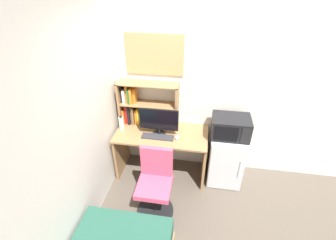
% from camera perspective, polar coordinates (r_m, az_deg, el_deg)
% --- Properties ---
extents(wall_back, '(6.40, 0.04, 2.60)m').
position_cam_1_polar(wall_back, '(3.43, 21.17, 5.62)').
color(wall_back, silver).
rests_on(wall_back, ground_plane).
extents(wall_left, '(0.04, 4.40, 2.60)m').
position_cam_1_polar(wall_left, '(2.36, -25.82, -8.57)').
color(wall_left, silver).
rests_on(wall_left, ground_plane).
extents(desk, '(1.32, 0.64, 0.77)m').
position_cam_1_polar(desk, '(3.50, -1.54, -6.22)').
color(desk, '#997047').
rests_on(desk, ground_plane).
extents(hutch_bookshelf, '(0.86, 0.25, 0.67)m').
position_cam_1_polar(hutch_bookshelf, '(3.44, -6.98, 3.76)').
color(hutch_bookshelf, '#997047').
rests_on(hutch_bookshelf, desk).
extents(monitor, '(0.54, 0.19, 0.41)m').
position_cam_1_polar(monitor, '(3.21, -2.25, -0.26)').
color(monitor, black).
rests_on(monitor, desk).
extents(keyboard, '(0.45, 0.13, 0.02)m').
position_cam_1_polar(keyboard, '(3.27, -2.55, -4.14)').
color(keyboard, '#333338').
rests_on(keyboard, desk).
extents(computer_mouse, '(0.06, 0.10, 0.04)m').
position_cam_1_polar(computer_mouse, '(3.25, 2.22, -4.25)').
color(computer_mouse, silver).
rests_on(computer_mouse, desk).
extents(water_bottle, '(0.07, 0.07, 0.22)m').
position_cam_1_polar(water_bottle, '(3.45, -11.31, -0.75)').
color(water_bottle, silver).
rests_on(water_bottle, desk).
extents(mini_fridge, '(0.48, 0.53, 0.81)m').
position_cam_1_polar(mini_fridge, '(3.60, 13.81, -8.88)').
color(mini_fridge, silver).
rests_on(mini_fridge, ground_plane).
extents(microwave, '(0.51, 0.38, 0.29)m').
position_cam_1_polar(microwave, '(3.28, 15.03, -1.63)').
color(microwave, black).
rests_on(microwave, mini_fridge).
extents(desk_chair, '(0.49, 0.49, 0.94)m').
position_cam_1_polar(desk_chair, '(3.09, -3.12, -15.91)').
color(desk_chair, black).
rests_on(desk_chair, ground_plane).
extents(wall_corkboard, '(0.78, 0.02, 0.55)m').
position_cam_1_polar(wall_corkboard, '(3.20, -3.34, 15.65)').
color(wall_corkboard, tan).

